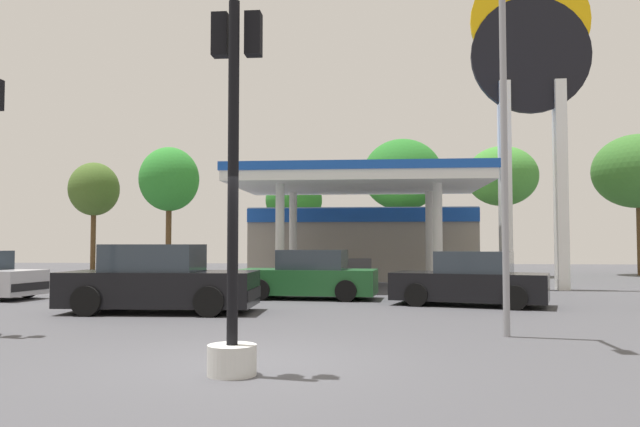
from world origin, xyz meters
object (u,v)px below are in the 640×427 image
Objects in this scene: car_3 at (159,281)px; traffic_signal_1 at (234,230)px; station_pole_sign at (531,79)px; tree_4 at (502,176)px; car_2 at (309,277)px; tree_2 at (294,201)px; car_1 at (470,281)px; tree_5 at (638,171)px; tree_3 at (402,175)px; corner_streetlamp at (506,105)px; tree_0 at (94,190)px; tree_1 at (169,180)px.

car_3 is 7.91m from traffic_signal_1.
station_pole_sign is 10.01m from tree_4.
tree_2 is at bearing 99.06° from car_2.
station_pole_sign is 18.32m from traffic_signal_1.
tree_5 is (11.34, 17.49, 4.86)m from car_1.
tree_5 is at bearing 57.04° from car_1.
tree_3 reaches higher than corner_streetlamp.
tree_2 is 0.76× the size of tree_3.
tree_4 is (23.09, -2.68, 0.27)m from tree_0.
tree_1 is at bearing -177.41° from tree_5.
tree_5 is (15.89, 15.81, 4.85)m from car_2.
car_3 is 0.68× the size of corner_streetlamp.
tree_2 is at bearing 95.97° from traffic_signal_1.
station_pole_sign is at bearing 30.30° from car_2.
car_2 reaches higher than car_1.
tree_0 is 0.95× the size of corner_streetlamp.
tree_1 is 1.25× the size of tree_2.
car_1 is (-3.17, -6.20, -7.04)m from station_pole_sign.
car_1 is 17.54m from tree_3.
car_2 is at bearing -49.09° from tree_0.
tree_3 is at bearing 111.89° from station_pole_sign.
car_1 is 21.91m from tree_1.
tree_1 reaches higher than traffic_signal_1.
tree_2 is (-7.23, 18.49, 3.47)m from car_1.
car_1 is 0.65× the size of tree_4.
car_2 is (-4.55, 1.68, 0.01)m from car_1.
tree_0 is 0.88× the size of tree_3.
tree_5 reaches higher than tree_2.
tree_0 is 30.51m from tree_5.
car_3 is at bearing -91.40° from tree_2.
tree_5 is at bearing 12.56° from tree_4.
car_2 is 16.26m from tree_3.
tree_0 is at bearing 174.73° from tree_3.
tree_0 is 0.86× the size of tree_5.
tree_5 is 26.21m from corner_streetlamp.
car_1 is 1.03× the size of car_2.
tree_1 is (-13.86, 16.35, 4.53)m from car_1.
tree_1 is 0.93× the size of tree_5.
car_1 is 0.63× the size of tree_1.
car_2 is 0.76× the size of tree_2.
corner_streetlamp is at bearing -52.32° from tree_0.
tree_0 is at bearing 157.62° from tree_1.
tree_3 reaches higher than traffic_signal_1.
tree_4 is 22.26m from corner_streetlamp.
station_pole_sign is 2.84× the size of car_2.
corner_streetlamp is at bearing -60.47° from car_2.
corner_streetlamp is (4.36, -7.69, 3.44)m from car_2.
tree_3 is at bearing -177.12° from tree_5.
station_pole_sign is 15.55m from car_3.
corner_streetlamp is (7.55, -3.59, 3.37)m from car_3.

